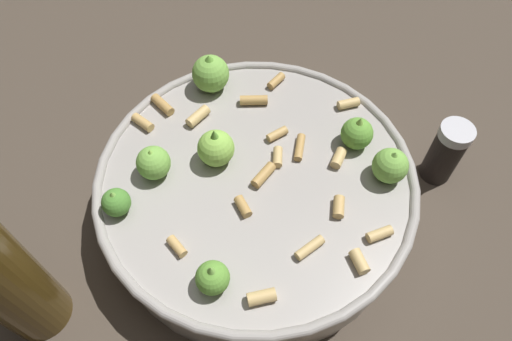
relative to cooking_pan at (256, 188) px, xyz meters
The scene contains 4 objects.
ground_plane 0.04m from the cooking_pan, 129.23° to the left, with size 2.40×2.40×0.00m, color #42382D.
cooking_pan is the anchor object (origin of this frame).
pepper_shaker 0.22m from the cooking_pan, 150.25° to the right, with size 0.04×0.04×0.09m.
olive_oil_bottle 0.26m from the cooking_pan, 47.99° to the left, with size 0.06×0.06×0.22m.
Camera 1 is at (-0.08, 0.26, 0.48)m, focal length 32.77 mm.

